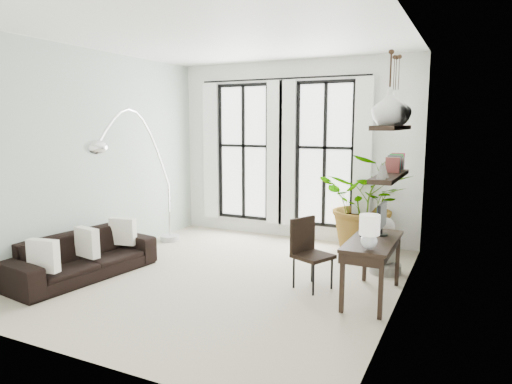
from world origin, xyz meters
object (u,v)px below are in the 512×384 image
Objects in this scene: desk at (372,244)px; buddha at (386,250)px; sofa at (82,256)px; arc_lamp at (136,142)px; plant at (367,203)px; desk_chair at (308,248)px.

buddha is (-0.02, 1.11, -0.36)m from desk.
desk is at bearing -69.16° from sofa.
sofa is at bearing -167.00° from desk.
desk is 1.17m from buddha.
buddha reaches higher than sofa.
sofa is at bearing -152.08° from buddha.
sofa is 0.84× the size of arc_lamp.
arc_lamp reaches higher than desk.
desk_chair is (-0.30, -2.01, -0.30)m from plant.
buddha is at bearing -63.52° from plant.
sofa is 3.09m from desk_chair.
plant is 1.23m from buddha.
desk is (3.75, 0.86, 0.40)m from sofa.
desk is at bearing -3.36° from arc_lamp.
arc_lamp is at bearing -166.11° from buddha.
arc_lamp is at bearing 2.48° from sofa.
desk_chair is 0.38× the size of arc_lamp.
plant is at bearing 116.48° from buddha.
desk_chair is at bearing 172.39° from desk.
desk_chair is (-0.82, 0.11, -0.18)m from desk.
desk_chair is 3.11m from arc_lamp.
desk is (0.52, -2.12, -0.12)m from plant.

